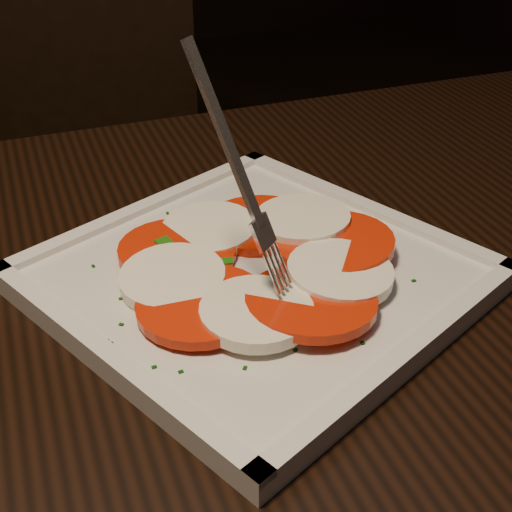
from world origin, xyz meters
The scene contains 5 objects.
table centered at (0.20, -0.15, 0.65)m, with size 1.24×0.86×0.75m.
chair centered at (0.20, 0.72, 0.53)m, with size 0.51×0.51×0.93m.
plate centered at (0.18, -0.13, 0.76)m, with size 0.31×0.31×0.01m, color silver.
caprese_salad centered at (0.18, -0.13, 0.77)m, with size 0.25×0.24×0.03m.
fork centered at (0.15, -0.15, 0.87)m, with size 0.03×0.08×0.18m, color white, non-canonical shape.
Camera 1 is at (-0.01, -0.57, 1.09)m, focal length 50.00 mm.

